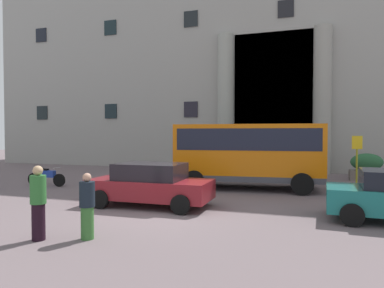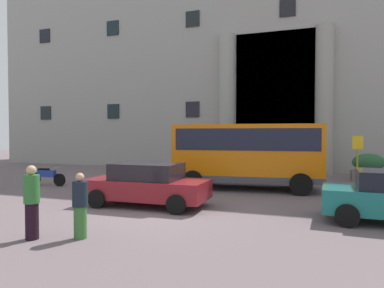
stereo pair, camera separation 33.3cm
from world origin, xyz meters
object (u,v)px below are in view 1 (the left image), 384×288
object	(u,v)px
pedestrian_woman_with_bag	(38,203)
bus_stop_sign	(357,156)
parked_hatchback_near	(150,184)
orange_minibus	(248,151)
pedestrian_man_red_shirt	(87,206)
hedge_planter_west	(367,167)
hedge_planter_entrance_right	(215,163)
scooter_by_planter	(46,176)

from	to	relation	value
pedestrian_woman_with_bag	bus_stop_sign	bearing A→B (deg)	-4.89
bus_stop_sign	parked_hatchback_near	xyz separation A→B (m)	(-7.27, -6.46, -0.74)
orange_minibus	pedestrian_man_red_shirt	world-z (taller)	orange_minibus
bus_stop_sign	pedestrian_man_red_shirt	xyz separation A→B (m)	(-7.09, -10.33, -0.70)
hedge_planter_west	pedestrian_woman_with_bag	xyz separation A→B (m)	(-9.00, -13.72, 0.19)
bus_stop_sign	parked_hatchback_near	world-z (taller)	bus_stop_sign
hedge_planter_west	pedestrian_woman_with_bag	size ratio (longest dim) A/B	0.96
hedge_planter_entrance_right	hedge_planter_west	size ratio (longest dim) A/B	1.26
hedge_planter_entrance_right	parked_hatchback_near	world-z (taller)	parked_hatchback_near
hedge_planter_west	orange_minibus	bearing A→B (deg)	-140.01
parked_hatchback_near	hedge_planter_west	bearing A→B (deg)	48.84
bus_stop_sign	pedestrian_woman_with_bag	distance (m)	13.49
orange_minibus	hedge_planter_west	world-z (taller)	orange_minibus
parked_hatchback_near	orange_minibus	bearing A→B (deg)	61.10
hedge_planter_entrance_right	parked_hatchback_near	xyz separation A→B (m)	(0.11, -9.42, 0.05)
hedge_planter_entrance_right	hedge_planter_west	world-z (taller)	hedge_planter_entrance_right
hedge_planter_west	pedestrian_man_red_shirt	size ratio (longest dim) A/B	1.07
orange_minibus	hedge_planter_west	size ratio (longest dim) A/B	3.94
hedge_planter_entrance_right	pedestrian_woman_with_bag	size ratio (longest dim) A/B	1.20
orange_minibus	hedge_planter_west	bearing A→B (deg)	34.38
parked_hatchback_near	pedestrian_man_red_shirt	distance (m)	3.87
bus_stop_sign	pedestrian_man_red_shirt	bearing A→B (deg)	-124.48
bus_stop_sign	hedge_planter_entrance_right	world-z (taller)	bus_stop_sign
orange_minibus	hedge_planter_entrance_right	size ratio (longest dim) A/B	3.13
scooter_by_planter	hedge_planter_west	bearing A→B (deg)	21.83
hedge_planter_west	pedestrian_woman_with_bag	distance (m)	16.41
hedge_planter_entrance_right	scooter_by_planter	world-z (taller)	hedge_planter_entrance_right
orange_minibus	parked_hatchback_near	xyz separation A→B (m)	(-2.60, -4.79, -0.97)
hedge_planter_west	pedestrian_man_red_shirt	world-z (taller)	pedestrian_man_red_shirt
orange_minibus	pedestrian_woman_with_bag	distance (m)	9.75
orange_minibus	parked_hatchback_near	size ratio (longest dim) A/B	1.57
pedestrian_woman_with_bag	hedge_planter_west	bearing A→B (deg)	-1.04
bus_stop_sign	hedge_planter_west	xyz separation A→B (m)	(0.87, 2.97, -0.79)
hedge_planter_entrance_right	pedestrian_man_red_shirt	world-z (taller)	pedestrian_man_red_shirt
bus_stop_sign	hedge_planter_west	size ratio (longest dim) A/B	1.43
bus_stop_sign	pedestrian_man_red_shirt	distance (m)	12.55
pedestrian_woman_with_bag	pedestrian_man_red_shirt	size ratio (longest dim) A/B	1.12
pedestrian_man_red_shirt	parked_hatchback_near	bearing A→B (deg)	-3.71
orange_minibus	parked_hatchback_near	world-z (taller)	orange_minibus
hedge_planter_west	parked_hatchback_near	size ratio (longest dim) A/B	0.40
hedge_planter_entrance_right	parked_hatchback_near	bearing A→B (deg)	-89.32
parked_hatchback_near	bus_stop_sign	bearing A→B (deg)	41.26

